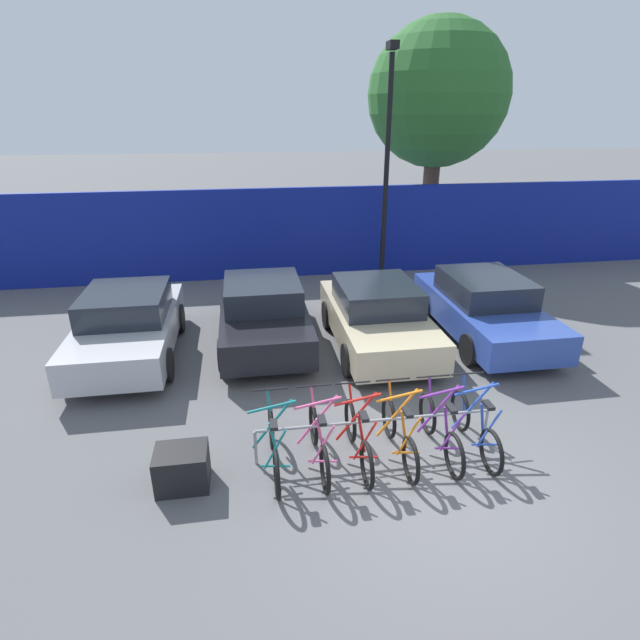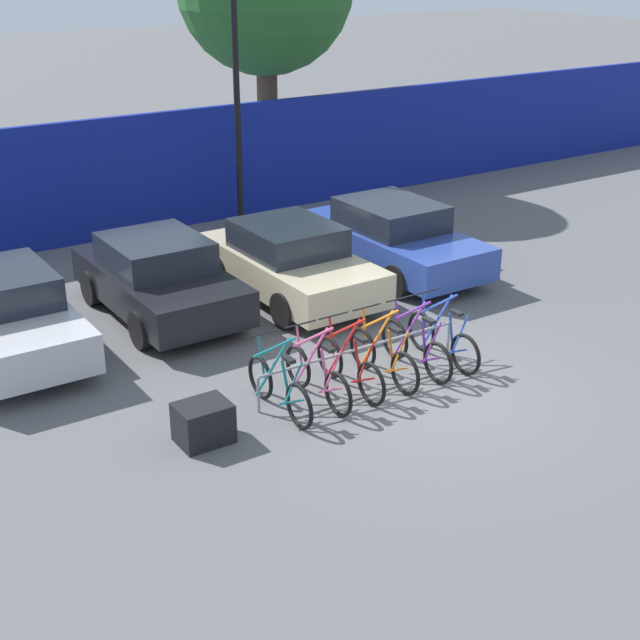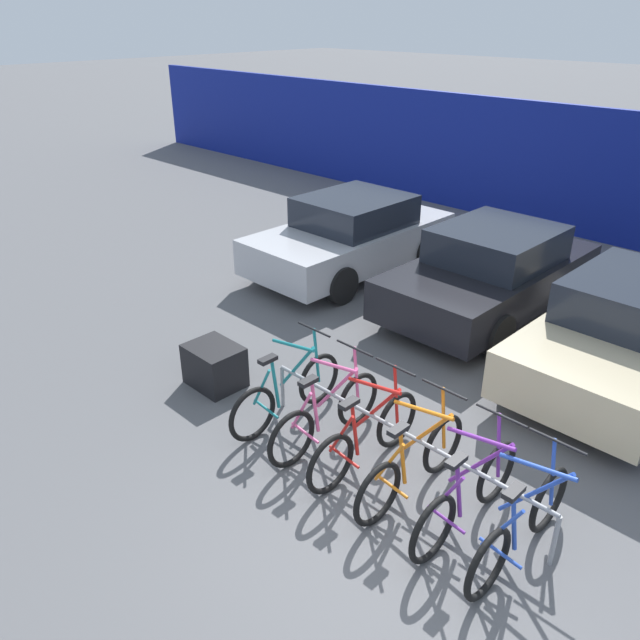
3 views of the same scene
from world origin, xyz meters
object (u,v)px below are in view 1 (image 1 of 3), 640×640
object	(u,v)px
bike_rack	(375,424)
bicycle_purple	(440,430)
bicycle_pink	(319,442)
car_silver	(128,325)
bicycle_teal	(274,447)
bicycle_red	(358,438)
car_beige	(377,316)
car_blue	(484,307)
bicycle_blue	(475,427)
lamp_post	(387,158)
cargo_crate	(182,468)
bicycle_orange	(399,434)
tree_behind_hoarding	(438,96)
car_black	(264,313)

from	to	relation	value
bike_rack	bicycle_purple	world-z (taller)	bicycle_purple
bicycle_pink	car_silver	distance (m)	5.22
bicycle_teal	bicycle_red	bearing A→B (deg)	-1.38
car_beige	car_blue	distance (m)	2.49
bicycle_blue	car_blue	xyz separation A→B (m)	(1.96, 3.83, 0.31)
bike_rack	lamp_post	world-z (taller)	lamp_post
bicycle_purple	cargo_crate	distance (m)	3.69
bicycle_teal	bicycle_pink	bearing A→B (deg)	-1.38
bicycle_orange	bike_rack	bearing A→B (deg)	152.78
bike_rack	bicycle_orange	xyz separation A→B (m)	(0.32, -0.15, -0.11)
bicycle_purple	bicycle_blue	distance (m)	0.54
car_blue	tree_behind_hoarding	bearing A→B (deg)	80.11
bike_rack	bicycle_teal	xyz separation A→B (m)	(-1.49, -0.15, -0.11)
bicycle_purple	car_blue	bearing A→B (deg)	54.62
tree_behind_hoarding	bicycle_orange	bearing A→B (deg)	-111.93
bike_rack	car_silver	bearing A→B (deg)	136.90
bike_rack	bicycle_purple	distance (m)	0.97
bike_rack	bicycle_red	bearing A→B (deg)	-152.37
bicycle_teal	car_silver	xyz separation A→B (m)	(-2.66, 4.03, 0.31)
bicycle_orange	car_blue	distance (m)	4.96
bike_rack	bicycle_purple	xyz separation A→B (m)	(0.95, -0.15, -0.11)
bike_rack	bicycle_orange	distance (m)	0.37
tree_behind_hoarding	bicycle_red	bearing A→B (deg)	-114.66
bicycle_teal	car_black	world-z (taller)	car_black
car_black	bicycle_pink	bearing A→B (deg)	-82.76
bicycle_orange	cargo_crate	world-z (taller)	bicycle_orange
car_beige	car_blue	size ratio (longest dim) A/B	0.95
bicycle_orange	bicycle_purple	xyz separation A→B (m)	(0.63, 0.00, 0.00)
bicycle_orange	tree_behind_hoarding	xyz separation A→B (m)	(4.34, 10.77, 4.77)
bicycle_orange	bicycle_blue	size ratio (longest dim) A/B	1.00
bicycle_teal	bicycle_purple	world-z (taller)	same
bicycle_pink	bicycle_orange	world-z (taller)	same
bicycle_red	car_blue	size ratio (longest dim) A/B	0.40
bicycle_orange	car_black	xyz separation A→B (m)	(-1.72, 4.25, 0.31)
bicycle_red	bicycle_teal	bearing A→B (deg)	179.03
bicycle_blue	bicycle_pink	bearing A→B (deg)	-177.61
car_blue	bicycle_teal	bearing A→B (deg)	-142.21
bicycle_purple	car_blue	distance (m)	4.59
bike_rack	bicycle_blue	bearing A→B (deg)	-5.69
bicycle_pink	cargo_crate	xyz separation A→B (m)	(-1.88, -0.13, -0.10)
lamp_post	car_beige	bearing A→B (deg)	-106.99
car_silver	bike_rack	bearing A→B (deg)	-43.10
bicycle_teal	bicycle_red	world-z (taller)	same
bicycle_blue	bike_rack	bearing A→B (deg)	176.70
bicycle_red	cargo_crate	xyz separation A→B (m)	(-2.45, -0.13, -0.10)
car_blue	car_silver	bearing A→B (deg)	178.51
car_beige	cargo_crate	world-z (taller)	car_beige
bicycle_teal	bicycle_pink	distance (m)	0.64
bicycle_teal	bicycle_blue	xyz separation A→B (m)	(2.98, 0.00, 0.00)
bicycle_pink	lamp_post	distance (m)	9.12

